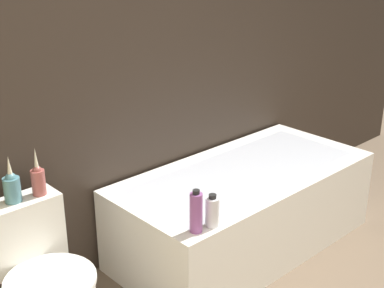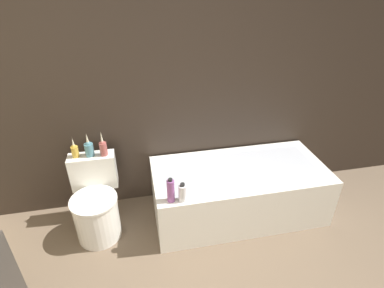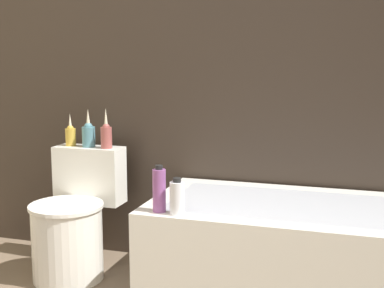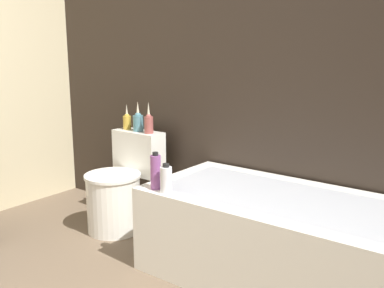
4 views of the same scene
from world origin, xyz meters
name	(u,v)px [view 2 (image 2 of 4)]	position (x,y,z in m)	size (l,w,h in m)	color
wall_back_tiled	(156,79)	(0.00, 2.09, 1.30)	(6.40, 0.06, 2.60)	#332821
bathtub	(238,190)	(0.70, 1.65, 0.26)	(1.65, 0.78, 0.52)	white
toilet	(96,205)	(-0.65, 1.66, 0.30)	(0.41, 0.56, 0.71)	white
vase_gold	(75,150)	(-0.77, 1.88, 0.78)	(0.06, 0.06, 0.20)	gold
vase_silver	(89,148)	(-0.65, 1.87, 0.79)	(0.08, 0.08, 0.23)	teal
vase_bronze	(103,147)	(-0.53, 1.86, 0.79)	(0.07, 0.07, 0.24)	#994C47
shampoo_bottle_tall	(171,191)	(0.00, 1.34, 0.62)	(0.06, 0.06, 0.22)	#8C4C8C
shampoo_bottle_short	(183,193)	(0.09, 1.32, 0.60)	(0.07, 0.07, 0.17)	silver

